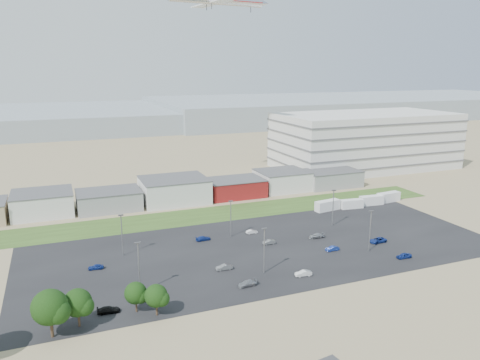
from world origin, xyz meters
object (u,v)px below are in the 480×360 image
parked_car_0 (378,240)px  parked_car_2 (404,256)px  parked_car_3 (247,283)px  parked_car_4 (224,267)px  airliner (217,0)px  parked_car_5 (96,267)px  box_trailer_a (327,205)px  parked_car_6 (203,238)px  parked_car_12 (316,236)px  parked_car_13 (303,273)px  parked_car_1 (332,249)px  parked_car_11 (252,232)px  parked_car_7 (269,242)px  parked_car_10 (109,310)px

parked_car_0 → parked_car_2: 10.96m
parked_car_3 → parked_car_4: 9.72m
airliner → parked_car_5: bearing=-134.8°
box_trailer_a → parked_car_2: bearing=-104.3°
parked_car_2 → parked_car_5: size_ratio=1.10×
airliner → parked_car_6: (-26.32, -63.05, -69.41)m
parked_car_12 → parked_car_13: (-14.98, -19.62, -0.00)m
parked_car_6 → parked_car_4: bearing=173.2°
parked_car_4 → parked_car_6: size_ratio=0.96×
parked_car_5 → parked_car_6: (28.39, 8.53, -0.00)m
parked_car_2 → parked_car_5: bearing=-102.8°
airliner → parked_car_4: (-27.45, -82.77, -69.36)m
box_trailer_a → parked_car_1: bearing=-128.8°
parked_car_2 → parked_car_11: bearing=-133.3°
parked_car_0 → parked_car_7: 28.92m
parked_car_3 → parked_car_10: size_ratio=1.00×
box_trailer_a → parked_car_7: box_trailer_a is taller
box_trailer_a → parked_car_7: size_ratio=2.47×
parked_car_2 → parked_car_6: 51.13m
parked_car_11 → parked_car_13: size_ratio=0.87×
parked_car_6 → parked_car_11: (14.26, 0.12, -0.05)m
airliner → parked_car_12: airliner is taller
parked_car_11 → parked_car_1: bearing=-142.3°
parked_car_4 → parked_car_13: 18.00m
parked_car_0 → parked_car_7: parked_car_0 is taller
parked_car_7 → parked_car_11: parked_car_7 is taller
parked_car_0 → parked_car_1: parked_car_0 is taller
parked_car_10 → parked_car_2: bearing=-85.0°
box_trailer_a → airliner: airliner is taller
parked_car_2 → parked_car_4: size_ratio=0.98×
parked_car_2 → parked_car_10: parked_car_2 is taller
parked_car_5 → parked_car_6: 29.64m
parked_car_3 → parked_car_6: size_ratio=1.06×
parked_car_4 → parked_car_5: bearing=-110.7°
airliner → parked_car_11: airliner is taller
parked_car_4 → parked_car_10: 28.66m
parked_car_0 → parked_car_4: size_ratio=1.23×
airliner → parked_car_2: bearing=-88.0°
parked_car_10 → airliner: bearing=-25.5°
parked_car_0 → parked_car_10: size_ratio=1.11×
parked_car_10 → parked_car_13: 42.05m
parked_car_1 → parked_car_10: bearing=-80.5°
parked_car_0 → parked_car_6: bearing=-117.6°
parked_car_2 → parked_car_5: parked_car_2 is taller
parked_car_3 → parked_car_4: size_ratio=1.10×
parked_car_2 → parked_car_12: (-12.63, 19.89, -0.02)m
box_trailer_a → parked_car_5: 76.62m
box_trailer_a → parked_car_6: (-45.64, -11.20, -1.04)m
parked_car_2 → parked_car_4: (-42.85, 9.84, -0.01)m
parked_car_6 → parked_car_3: bearing=177.7°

